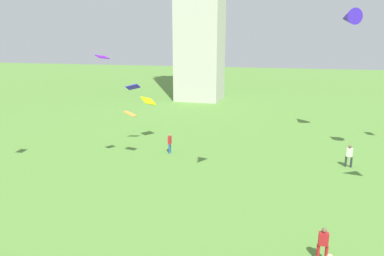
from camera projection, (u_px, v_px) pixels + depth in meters
name	position (u px, v px, depth m)	size (l,w,h in m)	color
person_0	(170.00, 142.00, 30.46)	(0.30, 0.51, 1.66)	#235693
person_2	(349.00, 155.00, 27.04)	(0.53, 0.31, 1.71)	#2D3338
person_3	(323.00, 242.00, 15.52)	(0.48, 0.24, 1.56)	red
kite_flying_0	(130.00, 114.00, 28.66)	(0.96, 0.69, 0.47)	gold
kite_flying_3	(102.00, 57.00, 25.28)	(0.85, 1.02, 0.31)	#6C0FC0
kite_flying_7	(349.00, 17.00, 33.18)	(2.24, 2.57, 1.59)	#3B20BF
kite_flying_8	(148.00, 101.00, 33.83)	(1.26, 1.72, 0.96)	#D6E107
kite_flying_9	(133.00, 87.00, 31.34)	(1.15, 0.76, 0.68)	#341FE3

